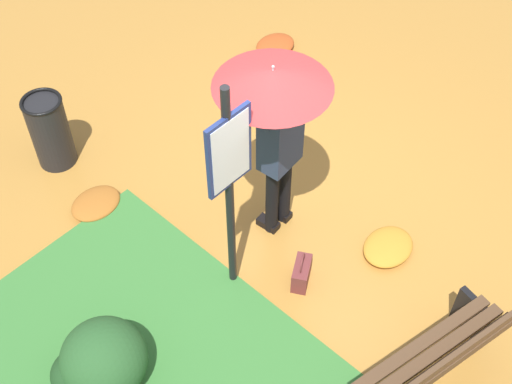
{
  "coord_description": "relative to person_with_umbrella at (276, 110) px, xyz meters",
  "views": [
    {
      "loc": [
        3.38,
        2.72,
        5.28
      ],
      "look_at": [
        0.55,
        0.09,
        0.85
      ],
      "focal_mm": 47.96,
      "sensor_mm": 36.0,
      "label": 1
    }
  ],
  "objects": [
    {
      "name": "handbag",
      "position": [
        0.28,
        0.6,
        -1.42
      ],
      "size": [
        0.33,
        0.27,
        0.37
      ],
      "color": "brown",
      "rests_on": "ground_plane"
    },
    {
      "name": "leaf_pile_far_path",
      "position": [
        -2.15,
        -1.89,
        -1.49
      ],
      "size": [
        0.53,
        0.42,
        0.12
      ],
      "color": "#B74C1E",
      "rests_on": "ground_plane"
    },
    {
      "name": "ground_plane",
      "position": [
        -0.24,
        -0.02,
        -1.55
      ],
      "size": [
        18.0,
        18.0,
        0.0
      ],
      "primitive_type": "plane",
      "color": "#B27A33"
    },
    {
      "name": "leaf_pile_by_bench",
      "position": [
        -0.54,
        0.98,
        -1.49
      ],
      "size": [
        0.54,
        0.43,
        0.12
      ],
      "color": "#C68428",
      "rests_on": "ground_plane"
    },
    {
      "name": "leaf_pile_near_person",
      "position": [
        1.0,
        -1.48,
        -1.49
      ],
      "size": [
        0.52,
        0.42,
        0.11
      ],
      "color": "#A86023",
      "rests_on": "ground_plane"
    },
    {
      "name": "shrub_cluster",
      "position": [
        2.12,
        0.04,
        -1.26
      ],
      "size": [
        0.77,
        0.7,
        0.63
      ],
      "color": "#285628",
      "rests_on": "ground_plane"
    },
    {
      "name": "trash_bin",
      "position": [
        0.86,
        -2.3,
        -1.13
      ],
      "size": [
        0.42,
        0.42,
        0.83
      ],
      "color": "black",
      "rests_on": "ground_plane"
    },
    {
      "name": "info_sign_post",
      "position": [
        0.7,
        0.15,
        -0.11
      ],
      "size": [
        0.44,
        0.07,
        2.3
      ],
      "color": "black",
      "rests_on": "ground_plane"
    },
    {
      "name": "park_bench",
      "position": [
        0.32,
        2.03,
        -1.15
      ],
      "size": [
        1.42,
        0.67,
        0.75
      ],
      "color": "black",
      "rests_on": "ground_plane"
    },
    {
      "name": "person_with_umbrella",
      "position": [
        0.0,
        0.0,
        0.0
      ],
      "size": [
        0.96,
        0.96,
        2.04
      ],
      "color": "black",
      "rests_on": "ground_plane"
    }
  ]
}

